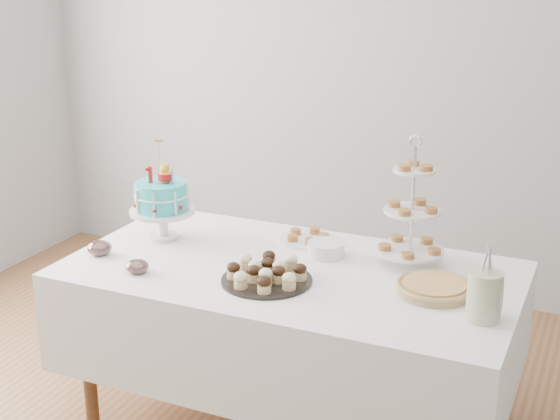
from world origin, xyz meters
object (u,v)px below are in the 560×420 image
at_px(utensil_pitcher, 485,294).
at_px(jam_bowl_b, 100,248).
at_px(table, 290,316).
at_px(birthday_cake, 162,213).
at_px(tiered_stand, 412,212).
at_px(pie, 434,287).
at_px(cupcake_tray, 267,272).
at_px(pastry_plate, 307,237).
at_px(plate_stack, 326,249).
at_px(jam_bowl_a, 137,267).

bearing_deg(utensil_pitcher, jam_bowl_b, -158.73).
relative_size(table, utensil_pitcher, 6.70).
bearing_deg(jam_bowl_b, birthday_cake, 63.60).
height_order(tiered_stand, utensil_pitcher, tiered_stand).
xyz_separation_m(pie, utensil_pitcher, (0.22, -0.15, 0.07)).
bearing_deg(cupcake_tray, table, 79.68).
distance_m(cupcake_tray, tiered_stand, 0.67).
height_order(table, pastry_plate, pastry_plate).
bearing_deg(plate_stack, jam_bowl_a, -142.38).
height_order(table, pie, pie).
xyz_separation_m(birthday_cake, pastry_plate, (0.63, 0.25, -0.11)).
bearing_deg(pastry_plate, tiered_stand, -9.20).
bearing_deg(jam_bowl_a, plate_stack, 37.62).
distance_m(pie, pastry_plate, 0.77).
bearing_deg(jam_bowl_a, pie, 14.16).
xyz_separation_m(pastry_plate, jam_bowl_b, (-0.78, -0.54, 0.01)).
bearing_deg(pastry_plate, birthday_cake, -158.85).
relative_size(birthday_cake, plate_stack, 2.84).
height_order(cupcake_tray, pastry_plate, cupcake_tray).
xyz_separation_m(birthday_cake, plate_stack, (0.78, 0.10, -0.10)).
distance_m(birthday_cake, tiered_stand, 1.16).
height_order(jam_bowl_a, utensil_pitcher, utensil_pitcher).
bearing_deg(jam_bowl_a, table, 28.68).
bearing_deg(table, pie, -0.93).
distance_m(cupcake_tray, jam_bowl_b, 0.81).
relative_size(birthday_cake, tiered_stand, 0.82).
xyz_separation_m(plate_stack, jam_bowl_a, (-0.66, -0.51, -0.00)).
distance_m(jam_bowl_b, utensil_pitcher, 1.68).
xyz_separation_m(table, cupcake_tray, (-0.03, -0.17, 0.27)).
xyz_separation_m(cupcake_tray, jam_bowl_a, (-0.54, -0.14, -0.01)).
height_order(birthday_cake, plate_stack, birthday_cake).
xyz_separation_m(pie, tiered_stand, (-0.17, 0.27, 0.21)).
distance_m(tiered_stand, plate_stack, 0.42).
bearing_deg(jam_bowl_b, utensil_pitcher, 1.37).
xyz_separation_m(table, pie, (0.62, -0.01, 0.25)).
bearing_deg(birthday_cake, jam_bowl_a, -89.58).
bearing_deg(utensil_pitcher, birthday_cake, -169.54).
xyz_separation_m(table, pastry_plate, (-0.06, 0.34, 0.24)).
bearing_deg(jam_bowl_b, table, 13.55).
relative_size(jam_bowl_a, utensil_pitcher, 0.34).
bearing_deg(pie, jam_bowl_a, -165.84).
bearing_deg(jam_bowl_b, jam_bowl_a, -21.73).
bearing_deg(plate_stack, table, -114.30).
distance_m(cupcake_tray, pie, 0.67).
height_order(table, jam_bowl_b, jam_bowl_b).
height_order(cupcake_tray, utensil_pitcher, utensil_pitcher).
height_order(birthday_cake, pastry_plate, birthday_cake).
relative_size(cupcake_tray, utensil_pitcher, 1.31).
xyz_separation_m(pie, jam_bowl_b, (-1.46, -0.19, 0.00)).
bearing_deg(tiered_stand, jam_bowl_a, -150.97).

